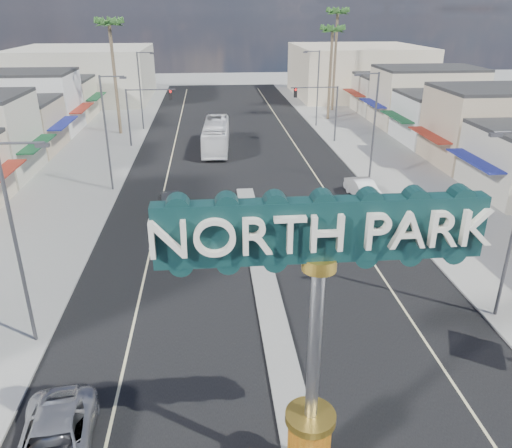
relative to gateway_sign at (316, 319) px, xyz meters
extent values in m
plane|color=gray|center=(0.00, 28.02, -5.93)|extent=(160.00, 160.00, 0.00)
cube|color=black|center=(0.00, 28.02, -5.92)|extent=(20.00, 120.00, 0.01)
cube|color=gray|center=(0.00, 12.02, -5.85)|extent=(1.30, 30.00, 0.16)
cube|color=gray|center=(-14.00, 28.02, -5.87)|extent=(8.00, 120.00, 0.12)
cube|color=gray|center=(14.00, 28.02, -5.87)|extent=(8.00, 120.00, 0.12)
cube|color=#B7B29E|center=(24.00, 41.02, -2.93)|extent=(12.00, 42.00, 6.00)
cube|color=#B7B29E|center=(-22.00, 73.02, -1.93)|extent=(20.00, 20.00, 8.00)
cube|color=beige|center=(22.00, 73.02, -1.93)|extent=(20.00, 20.00, 8.00)
cylinder|color=#BA480E|center=(0.00, 0.02, -4.67)|extent=(1.30, 1.30, 2.20)
cylinder|color=gold|center=(0.00, 0.02, -3.44)|extent=(1.50, 1.50, 0.25)
cylinder|color=#B7B7BC|center=(0.00, 0.02, -0.92)|extent=(0.36, 0.36, 4.80)
cylinder|color=gold|center=(0.00, 0.02, 1.66)|extent=(0.90, 0.90, 0.35)
cube|color=#0E2C2C|center=(0.00, 0.02, 2.58)|extent=(8.20, 0.50, 1.60)
cylinder|color=#47474C|center=(-11.00, 42.02, -2.93)|extent=(0.18, 0.18, 6.00)
cylinder|color=#47474C|center=(-8.50, 42.02, -0.03)|extent=(5.00, 0.12, 0.12)
cube|color=black|center=(-6.50, 42.02, -0.53)|extent=(0.32, 0.32, 1.00)
sphere|color=red|center=(-6.50, 41.84, -0.21)|extent=(0.22, 0.22, 0.22)
cylinder|color=#47474C|center=(11.00, 42.02, -2.93)|extent=(0.18, 0.18, 6.00)
cylinder|color=#47474C|center=(8.50, 42.02, -0.03)|extent=(5.00, 0.12, 0.12)
cube|color=black|center=(6.50, 42.02, -0.53)|extent=(0.32, 0.32, 1.00)
sphere|color=red|center=(6.50, 41.84, -0.21)|extent=(0.22, 0.22, 0.22)
cylinder|color=#47474C|center=(-10.60, 8.02, -1.43)|extent=(0.16, 0.16, 9.00)
cylinder|color=#47474C|center=(-9.70, 8.02, 2.97)|extent=(1.80, 0.10, 0.10)
cube|color=#47474C|center=(-8.90, 8.02, 2.87)|extent=(0.50, 0.22, 0.15)
cylinder|color=#47474C|center=(-10.60, 28.02, -1.43)|extent=(0.16, 0.16, 9.00)
cylinder|color=#47474C|center=(-9.70, 28.02, 2.97)|extent=(1.80, 0.10, 0.10)
cube|color=#47474C|center=(-8.90, 28.02, 2.87)|extent=(0.50, 0.22, 0.15)
cylinder|color=#47474C|center=(-10.60, 50.02, -1.43)|extent=(0.16, 0.16, 9.00)
cylinder|color=#47474C|center=(-9.70, 50.02, 2.97)|extent=(1.80, 0.10, 0.10)
cube|color=#47474C|center=(-8.90, 50.02, 2.87)|extent=(0.50, 0.22, 0.15)
cube|color=#47474C|center=(8.90, 8.02, 2.87)|extent=(0.50, 0.22, 0.15)
cylinder|color=#47474C|center=(10.60, 28.02, -1.43)|extent=(0.16, 0.16, 9.00)
cylinder|color=#47474C|center=(9.70, 28.02, 2.97)|extent=(1.80, 0.10, 0.10)
cube|color=#47474C|center=(8.90, 28.02, 2.87)|extent=(0.50, 0.22, 0.15)
cylinder|color=#47474C|center=(10.60, 50.02, -1.43)|extent=(0.16, 0.16, 9.00)
cylinder|color=#47474C|center=(9.70, 50.02, 2.97)|extent=(1.80, 0.10, 0.10)
cube|color=#47474C|center=(8.90, 50.02, 2.87)|extent=(0.50, 0.22, 0.15)
cylinder|color=brown|center=(-13.00, 48.02, 0.07)|extent=(0.36, 0.36, 12.00)
cylinder|color=brown|center=(13.00, 54.02, -0.43)|extent=(0.36, 0.36, 11.00)
cylinder|color=brown|center=(15.00, 60.02, 0.57)|extent=(0.36, 0.36, 13.00)
imported|color=#B7B8BD|center=(-7.95, 1.40, -5.23)|extent=(2.85, 5.27, 1.40)
imported|color=slate|center=(-5.50, 21.82, -5.10)|extent=(2.42, 5.05, 1.66)
imported|color=silver|center=(9.00, 24.42, -5.21)|extent=(2.10, 4.53, 1.44)
imported|color=white|center=(-2.00, 40.11, -4.47)|extent=(3.06, 10.59, 2.92)
camera|label=1|loc=(-2.64, -10.95, 7.56)|focal=35.00mm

